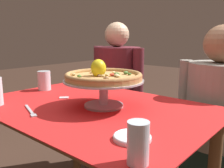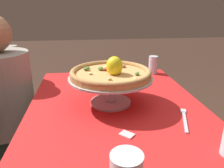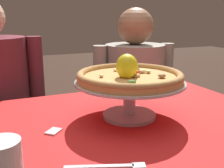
# 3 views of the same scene
# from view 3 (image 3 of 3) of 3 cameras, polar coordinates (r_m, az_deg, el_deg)

# --- Properties ---
(dining_table) EXTENTS (1.17, 0.81, 0.75)m
(dining_table) POSITION_cam_3_polar(r_m,az_deg,el_deg) (0.98, 1.19, -14.58)
(dining_table) COLOR brown
(dining_table) RESTS_ON ground
(pizza_stand) EXTENTS (0.39, 0.39, 0.13)m
(pizza_stand) POSITION_cam_3_polar(r_m,az_deg,el_deg) (0.95, 3.76, -1.72)
(pizza_stand) COLOR #B7B7C1
(pizza_stand) RESTS_ON dining_table
(pizza) EXTENTS (0.37, 0.37, 0.10)m
(pizza) POSITION_cam_3_polar(r_m,az_deg,el_deg) (0.93, 3.79, 1.80)
(pizza) COLOR tan
(pizza) RESTS_ON pizza_stand
(dinner_fork) EXTENTS (0.19, 0.09, 0.01)m
(dinner_fork) POSITION_cam_3_polar(r_m,az_deg,el_deg) (0.67, -0.43, -17.19)
(dinner_fork) COLOR #B7B7C1
(dinner_fork) RESTS_ON dining_table
(sugar_packet) EXTENTS (0.06, 0.06, 0.00)m
(sugar_packet) POSITION_cam_3_polar(r_m,az_deg,el_deg) (0.87, -12.35, -9.77)
(sugar_packet) COLOR beige
(sugar_packet) RESTS_ON dining_table
(diner_right) EXTENTS (0.52, 0.39, 1.15)m
(diner_right) POSITION_cam_3_polar(r_m,az_deg,el_deg) (1.70, 4.68, -4.18)
(diner_right) COLOR #1E3833
(diner_right) RESTS_ON ground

